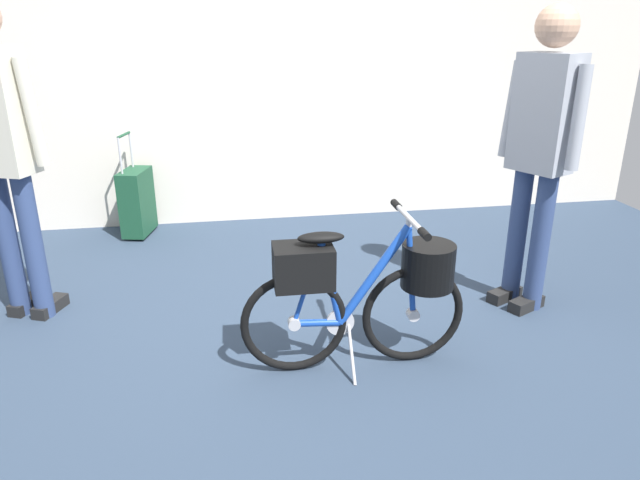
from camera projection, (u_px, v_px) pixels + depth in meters
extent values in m
plane|color=#2D3D51|center=(315.00, 359.00, 2.96)|extent=(6.80, 6.80, 0.00)
cube|color=silver|center=(267.00, 60.00, 4.70)|extent=(6.80, 0.10, 2.70)
torus|color=black|center=(413.00, 314.00, 2.86)|extent=(0.52, 0.05, 0.52)
cylinder|color=#B7B7BC|center=(413.00, 314.00, 2.86)|extent=(0.06, 0.05, 0.06)
torus|color=black|center=(294.00, 323.00, 2.78)|extent=(0.52, 0.05, 0.52)
cylinder|color=#B7B7BC|center=(294.00, 323.00, 2.78)|extent=(0.06, 0.05, 0.06)
cylinder|color=#1947B2|center=(317.00, 323.00, 2.79)|extent=(0.23, 0.04, 0.05)
cylinder|color=#1947B2|center=(374.00, 275.00, 2.75)|extent=(0.36, 0.05, 0.51)
cylinder|color=#1947B2|center=(331.00, 283.00, 2.73)|extent=(0.13, 0.04, 0.44)
cylinder|color=#1947B2|center=(317.00, 323.00, 2.79)|extent=(0.23, 0.03, 0.04)
cylinder|color=#1947B2|center=(411.00, 272.00, 2.78)|extent=(0.08, 0.03, 0.47)
cylinder|color=#1947B2|center=(307.00, 283.00, 2.71)|extent=(0.15, 0.02, 0.42)
ellipsoid|color=black|center=(321.00, 238.00, 2.64)|extent=(0.22, 0.09, 0.05)
cylinder|color=#B7B7BC|center=(409.00, 222.00, 2.68)|extent=(0.03, 0.03, 0.04)
cylinder|color=#B7B7BC|center=(409.00, 218.00, 2.68)|extent=(0.03, 0.44, 0.03)
cylinder|color=black|center=(425.00, 234.00, 2.47)|extent=(0.04, 0.09, 0.04)
cylinder|color=black|center=(396.00, 205.00, 2.88)|extent=(0.04, 0.09, 0.04)
cylinder|color=#B7B7BC|center=(340.00, 322.00, 2.81)|extent=(0.14, 0.02, 0.14)
cylinder|color=#B7B7BC|center=(352.00, 354.00, 2.78)|extent=(0.02, 0.19, 0.24)
cylinder|color=black|center=(428.00, 266.00, 2.78)|extent=(0.26, 0.26, 0.22)
cube|color=black|center=(303.00, 266.00, 2.68)|extent=(0.28, 0.20, 0.20)
cylinder|color=navy|center=(33.00, 248.00, 3.25)|extent=(0.11, 0.11, 0.86)
cube|color=black|center=(51.00, 306.00, 3.44)|extent=(0.17, 0.26, 0.07)
cylinder|color=navy|center=(9.00, 246.00, 3.28)|extent=(0.11, 0.11, 0.86)
cube|color=black|center=(27.00, 304.00, 3.47)|extent=(0.17, 0.26, 0.07)
cylinder|color=beige|center=(32.00, 113.00, 2.97)|extent=(0.13, 0.12, 0.56)
cylinder|color=navy|center=(517.00, 235.00, 3.48)|extent=(0.11, 0.11, 0.84)
cube|color=black|center=(505.00, 294.00, 3.59)|extent=(0.26, 0.18, 0.07)
cylinder|color=navy|center=(540.00, 243.00, 3.36)|extent=(0.11, 0.11, 0.84)
cube|color=black|center=(526.00, 304.00, 3.47)|extent=(0.26, 0.18, 0.07)
cube|color=#999EA8|center=(545.00, 114.00, 3.16)|extent=(0.32, 0.37, 0.64)
cylinder|color=#999EA8|center=(512.00, 110.00, 3.31)|extent=(0.11, 0.08, 0.55)
cylinder|color=#999EA8|center=(579.00, 119.00, 2.99)|extent=(0.11, 0.13, 0.55)
sphere|color=tan|center=(557.00, 26.00, 3.00)|extent=(0.23, 0.23, 0.23)
cube|color=#19472D|center=(137.00, 202.00, 4.63)|extent=(0.26, 0.39, 0.52)
cylinder|color=#B7B7BC|center=(120.00, 156.00, 4.38)|extent=(0.02, 0.02, 0.28)
cylinder|color=#B7B7BC|center=(131.00, 150.00, 4.60)|extent=(0.02, 0.02, 0.28)
cylinder|color=#19472D|center=(124.00, 135.00, 4.44)|extent=(0.07, 0.23, 0.02)
cylinder|color=black|center=(142.00, 237.00, 4.60)|extent=(0.04, 0.03, 0.04)
cylinder|color=black|center=(152.00, 227.00, 4.84)|extent=(0.04, 0.03, 0.04)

